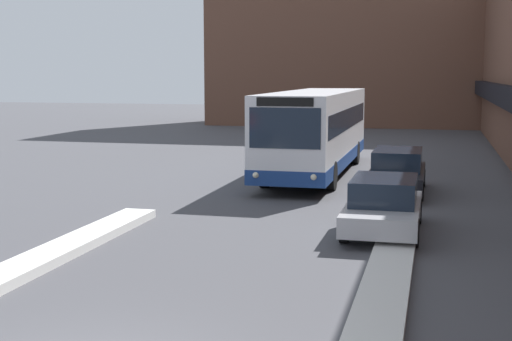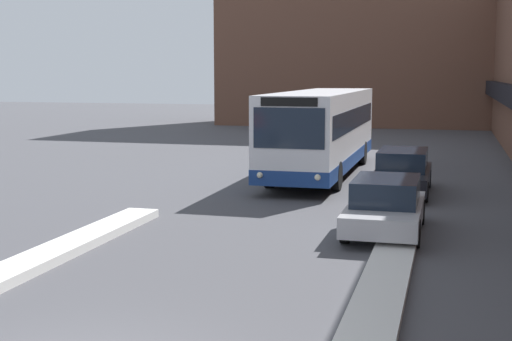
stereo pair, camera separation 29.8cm
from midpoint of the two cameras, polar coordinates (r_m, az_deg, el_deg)
building_backdrop_far at (r=56.89m, az=9.77°, el=11.94°), size 26.00×8.00×16.48m
snow_bank_left at (r=15.25m, az=-18.88°, el=-7.49°), size 0.90×12.11×0.22m
snow_bank_right at (r=14.08m, az=9.84°, el=-8.57°), size 0.90×10.67×0.16m
city_bus at (r=28.36m, az=4.52°, el=3.25°), size 2.65×12.17×3.31m
parked_car_front at (r=18.30m, az=9.72°, el=-2.73°), size 1.84×4.29×1.40m
parked_car_middle at (r=24.51m, az=10.89°, el=-0.06°), size 1.83×4.75×1.46m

